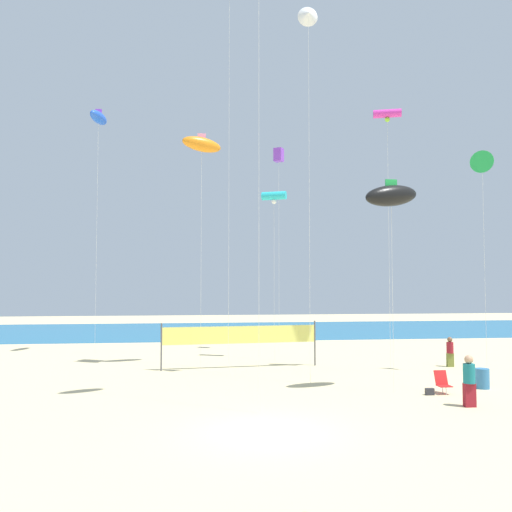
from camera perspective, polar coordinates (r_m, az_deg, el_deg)
ground_plane at (r=16.55m, az=1.20°, el=-18.34°), size 120.00×120.00×0.00m
ocean_band at (r=51.11m, az=-4.47°, el=-7.93°), size 120.00×20.00×0.01m
beachgoer_maroon_shirt at (r=30.48m, az=20.03°, el=-9.51°), size 0.36×0.36×1.57m
beachgoer_teal_shirt at (r=20.97m, az=21.83°, el=-12.13°), size 0.42×0.42×1.83m
folding_beach_chair at (r=23.19m, az=19.31°, el=-12.56°), size 0.52×0.65×0.89m
trash_barrel at (r=24.82m, az=23.05°, el=-11.96°), size 0.57×0.57×0.83m
volleyball_net at (r=28.18m, az=-1.66°, el=-8.60°), size 8.21×0.90×2.40m
beach_handbag at (r=22.74m, az=18.08°, el=-13.62°), size 0.33×0.17×0.27m
kite_black_inflatable at (r=22.73m, az=14.26°, el=6.26°), size 2.69×1.50×8.68m
kite_blue_inflatable at (r=36.05m, az=-16.49°, el=13.98°), size 1.17×2.12×15.41m
kite_green_delta at (r=28.70m, az=23.04°, el=9.17°), size 1.08×0.95×10.89m
kite_white_delta at (r=26.82m, az=5.62°, el=24.20°), size 0.95×0.47×17.16m
kite_violet_box at (r=35.53m, az=2.44°, el=10.67°), size 0.75×0.75×13.27m
kite_orange_inflatable at (r=29.51m, az=-5.83°, el=11.77°), size 2.38×1.43×12.51m
kite_cyan_tube at (r=31.55m, az=1.94°, el=6.39°), size 1.52×1.02×9.82m
kite_magenta_tube at (r=28.71m, az=13.85°, el=14.45°), size 1.45×0.82×13.23m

